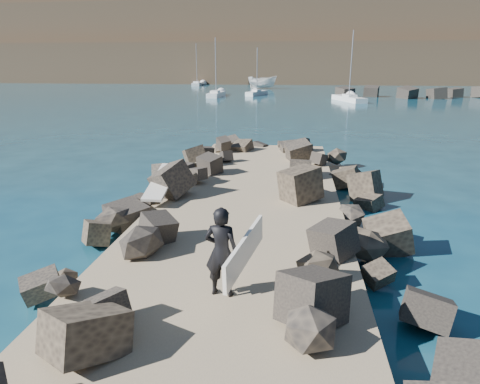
{
  "coord_description": "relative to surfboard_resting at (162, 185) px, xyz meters",
  "views": [
    {
      "loc": [
        1.46,
        -12.35,
        4.97
      ],
      "look_at": [
        0.0,
        -1.0,
        1.5
      ],
      "focal_mm": 32.0,
      "sensor_mm": 36.0,
      "label": 1
    }
  ],
  "objects": [
    {
      "name": "headland",
      "position": [
        12.9,
        158.99,
        14.96
      ],
      "size": [
        360.0,
        140.0,
        32.0
      ],
      "primitive_type": "cube",
      "color": "#2D4919",
      "rests_on": "ground"
    },
    {
      "name": "boat_imported",
      "position": [
        -2.39,
        74.07,
        0.2
      ],
      "size": [
        6.85,
        4.88,
        2.48
      ],
      "primitive_type": "imported",
      "rotation": [
        0.0,
        0.0,
        1.14
      ],
      "color": "silver",
      "rests_on": "ground"
    },
    {
      "name": "sailboat_b",
      "position": [
        -1.82,
        55.69,
        -0.7
      ],
      "size": [
        3.17,
        6.1,
        7.35
      ],
      "color": "white",
      "rests_on": "ground"
    },
    {
      "name": "sailboat_a",
      "position": [
        -7.72,
        52.1,
        -0.7
      ],
      "size": [
        1.7,
        7.21,
        8.65
      ],
      "color": "white",
      "rests_on": "ground"
    },
    {
      "name": "surfer_with_board",
      "position": [
        3.12,
        -5.98,
        0.47
      ],
      "size": [
        1.05,
        2.21,
        1.81
      ],
      "color": "black",
      "rests_on": "jetty"
    },
    {
      "name": "sailboat_e",
      "position": [
        -17.83,
        83.57,
        -0.7
      ],
      "size": [
        2.54,
        7.76,
        9.13
      ],
      "color": "white",
      "rests_on": "ground"
    },
    {
      "name": "sailboat_c",
      "position": [
        11.38,
        46.27,
        -0.7
      ],
      "size": [
        4.0,
        7.74,
        9.12
      ],
      "color": "white",
      "rests_on": "ground"
    },
    {
      "name": "riprap_right",
      "position": [
        5.8,
        -2.51,
        -0.54
      ],
      "size": [
        2.6,
        22.0,
        1.0
      ],
      "primitive_type": "cube",
      "color": "black",
      "rests_on": "ground"
    },
    {
      "name": "sailboat_f",
      "position": [
        36.4,
        95.22,
        -0.7
      ],
      "size": [
        3.74,
        5.81,
        7.18
      ],
      "color": "white",
      "rests_on": "ground"
    },
    {
      "name": "jetty",
      "position": [
        2.9,
        -3.01,
        -0.74
      ],
      "size": [
        6.0,
        26.0,
        0.6
      ],
      "primitive_type": "cube",
      "color": "#8C7759",
      "rests_on": "ground"
    },
    {
      "name": "surfboard_resting",
      "position": [
        0.0,
        0.0,
        0.0
      ],
      "size": [
        0.73,
        2.64,
        0.09
      ],
      "primitive_type": "cube",
      "rotation": [
        0.0,
        0.0,
        0.03
      ],
      "color": "beige",
      "rests_on": "riprap_left"
    },
    {
      "name": "riprap_left",
      "position": [
        0.0,
        -2.51,
        -0.54
      ],
      "size": [
        2.6,
        22.0,
        1.0
      ],
      "primitive_type": "cube",
      "color": "black",
      "rests_on": "ground"
    },
    {
      "name": "ground",
      "position": [
        2.9,
        -1.01,
        -1.04
      ],
      "size": [
        800.0,
        800.0,
        0.0
      ],
      "primitive_type": "plane",
      "color": "#0F384C",
      "rests_on": "ground"
    }
  ]
}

